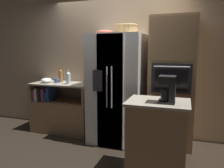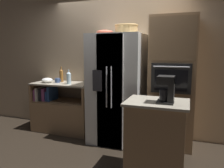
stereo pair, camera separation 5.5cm
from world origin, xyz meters
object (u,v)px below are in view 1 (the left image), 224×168
object	(u,v)px
bottle_tall	(68,78)
mixing_bowl	(46,80)
wall_oven	(172,83)
wicker_basket	(126,29)
mug	(57,80)
bottle_short	(61,75)
coffee_maker	(169,88)
fruit_bowl	(105,32)
refrigerator	(117,89)

from	to	relation	value
bottle_tall	mixing_bowl	distance (m)	0.49
wall_oven	wicker_basket	world-z (taller)	wall_oven
bottle_tall	mug	distance (m)	0.32
wall_oven	bottle_short	xyz separation A→B (m)	(-2.14, 0.11, 0.03)
wall_oven	bottle_tall	bearing A→B (deg)	-176.86
wicker_basket	mug	distance (m)	1.67
bottle_short	coffee_maker	distance (m)	2.47
fruit_bowl	mug	size ratio (longest dim) A/B	2.13
refrigerator	fruit_bowl	world-z (taller)	fruit_bowl
refrigerator	mixing_bowl	distance (m)	1.44
bottle_short	mug	distance (m)	0.15
mug	fruit_bowl	bearing A→B (deg)	-8.15
bottle_short	coffee_maker	xyz separation A→B (m)	(2.17, -1.18, 0.05)
fruit_bowl	mug	distance (m)	1.38
wall_oven	bottle_short	world-z (taller)	wall_oven
mug	mixing_bowl	xyz separation A→B (m)	(-0.18, -0.08, 0.00)
wall_oven	wicker_basket	xyz separation A→B (m)	(-0.76, -0.08, 0.86)
wall_oven	coffee_maker	xyz separation A→B (m)	(0.03, -1.07, 0.08)
wicker_basket	fruit_bowl	bearing A→B (deg)	-165.77
wicker_basket	fruit_bowl	distance (m)	0.36
wicker_basket	bottle_tall	xyz separation A→B (m)	(-1.09, -0.02, -0.84)
mixing_bowl	refrigerator	bearing A→B (deg)	-0.53
wall_oven	fruit_bowl	size ratio (longest dim) A/B	7.56
bottle_tall	mixing_bowl	xyz separation A→B (m)	(-0.48, 0.01, -0.07)
wicker_basket	mixing_bowl	world-z (taller)	wicker_basket
bottle_tall	bottle_short	world-z (taller)	bottle_short
coffee_maker	fruit_bowl	bearing A→B (deg)	141.18
fruit_bowl	bottle_short	world-z (taller)	fruit_bowl
refrigerator	wicker_basket	world-z (taller)	wicker_basket
mug	bottle_tall	bearing A→B (deg)	-15.92
refrigerator	wall_oven	bearing A→B (deg)	6.87
bottle_short	wicker_basket	bearing A→B (deg)	-7.63
bottle_short	fruit_bowl	bearing A→B (deg)	-14.69
wicker_basket	fruit_bowl	xyz separation A→B (m)	(-0.34, -0.09, -0.05)
wicker_basket	mixing_bowl	size ratio (longest dim) A/B	1.84
bottle_tall	mixing_bowl	bearing A→B (deg)	179.25
wicker_basket	mug	world-z (taller)	wicker_basket
wicker_basket	refrigerator	bearing A→B (deg)	-168.17
refrigerator	mixing_bowl	xyz separation A→B (m)	(-1.43, 0.01, 0.08)
mixing_bowl	coffee_maker	bearing A→B (deg)	-22.48
bottle_short	wall_oven	bearing A→B (deg)	-2.86
refrigerator	wicker_basket	bearing A→B (deg)	11.83
wall_oven	mug	distance (m)	2.15
bottle_short	mug	size ratio (longest dim) A/B	2.33
refrigerator	wall_oven	xyz separation A→B (m)	(0.90, 0.11, 0.13)
coffee_maker	wicker_basket	bearing A→B (deg)	128.22
bottle_short	mug	xyz separation A→B (m)	(-0.01, -0.12, -0.09)
mug	mixing_bowl	distance (m)	0.20
wicker_basket	fruit_bowl	size ratio (longest dim) A/B	1.39
bottle_tall	mixing_bowl	world-z (taller)	bottle_tall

